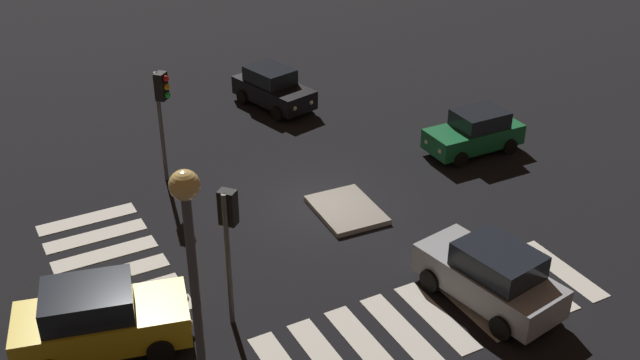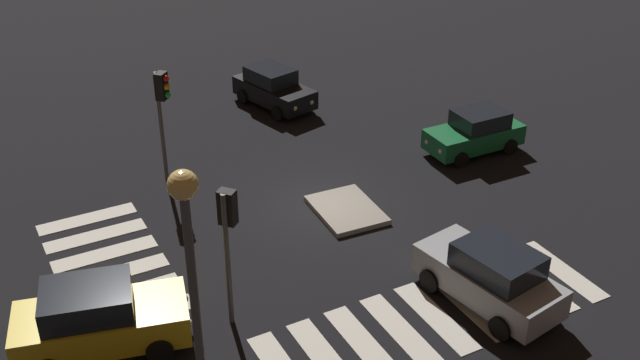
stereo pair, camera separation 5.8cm
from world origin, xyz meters
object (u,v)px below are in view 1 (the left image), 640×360
object	(u,v)px
car_yellow	(99,319)
car_green	(475,132)
car_black	(273,88)
street_lamp	(194,279)
traffic_island	(346,210)
traffic_light_south	(162,100)
traffic_light_east	(229,224)
car_silver	(490,275)

from	to	relation	value
car_yellow	car_green	size ratio (longest dim) A/B	1.22
car_black	street_lamp	size ratio (longest dim) A/B	0.57
car_yellow	street_lamp	world-z (taller)	street_lamp
traffic_island	car_yellow	size ratio (longest dim) A/B	0.59
car_yellow	traffic_light_south	xyz separation A→B (m)	(-7.76, 4.42, 2.19)
car_black	street_lamp	world-z (taller)	street_lamp
car_green	traffic_light_east	size ratio (longest dim) A/B	0.95
car_green	street_lamp	size ratio (longest dim) A/B	0.53
car_silver	traffic_light_east	bearing A→B (deg)	58.17
car_silver	traffic_light_east	world-z (taller)	traffic_light_east
car_yellow	traffic_light_south	world-z (taller)	traffic_light_south
car_silver	traffic_light_east	xyz separation A→B (m)	(-2.69, -6.56, 2.13)
traffic_island	car_green	bearing A→B (deg)	103.52
traffic_light_south	street_lamp	world-z (taller)	street_lamp
traffic_island	car_green	size ratio (longest dim) A/B	0.72
traffic_island	traffic_light_east	world-z (taller)	traffic_light_east
traffic_island	traffic_light_south	bearing A→B (deg)	-137.66
car_silver	car_green	xyz separation A→B (m)	(-7.62, 5.49, -0.10)
car_yellow	street_lamp	xyz separation A→B (m)	(4.86, 1.12, 4.06)
car_yellow	traffic_island	bearing A→B (deg)	31.26
traffic_island	car_yellow	world-z (taller)	car_yellow
car_black	traffic_light_south	xyz separation A→B (m)	(4.24, -6.12, 2.30)
traffic_island	traffic_light_east	distance (m)	7.05
car_yellow	car_green	xyz separation A→B (m)	(-4.40, 15.52, -0.13)
car_green	street_lamp	bearing A→B (deg)	33.40
car_silver	traffic_light_east	distance (m)	7.41
traffic_light_south	car_yellow	bearing A→B (deg)	-73.13
car_green	traffic_light_east	distance (m)	13.21
car_black	car_green	xyz separation A→B (m)	(7.60, 4.98, -0.02)
traffic_light_south	car_black	bearing A→B (deg)	81.24
car_black	traffic_light_south	distance (m)	7.79
car_yellow	traffic_light_east	xyz separation A→B (m)	(0.53, 3.46, 2.10)
traffic_light_south	car_silver	bearing A→B (deg)	-16.43
car_yellow	car_green	world-z (taller)	car_yellow
car_yellow	traffic_light_east	world-z (taller)	traffic_light_east
traffic_light_east	traffic_light_south	distance (m)	8.35
traffic_light_south	street_lamp	xyz separation A→B (m)	(12.62, -3.30, 1.87)
traffic_light_east	car_green	bearing A→B (deg)	-18.13
car_silver	street_lamp	xyz separation A→B (m)	(1.63, -8.91, 4.09)
car_green	car_silver	bearing A→B (deg)	54.90
traffic_island	car_green	xyz separation A→B (m)	(-1.59, 6.59, 0.72)
car_yellow	car_green	bearing A→B (deg)	29.59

